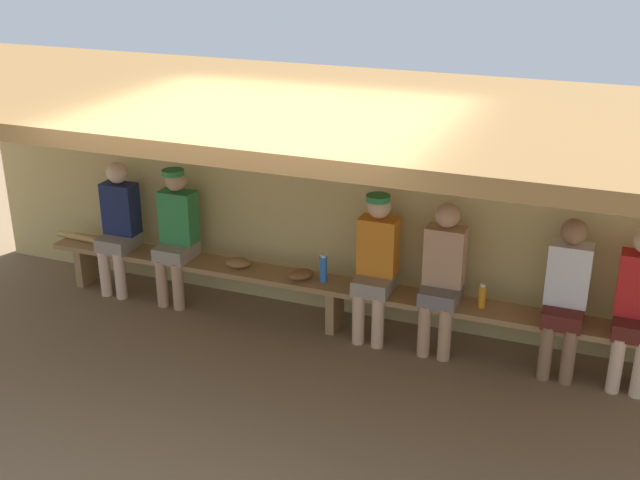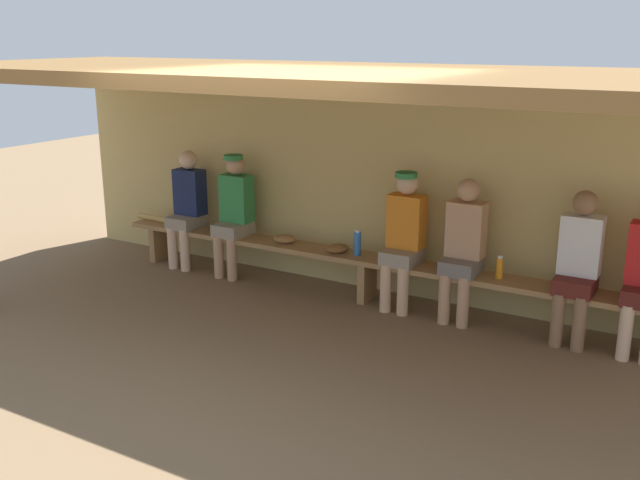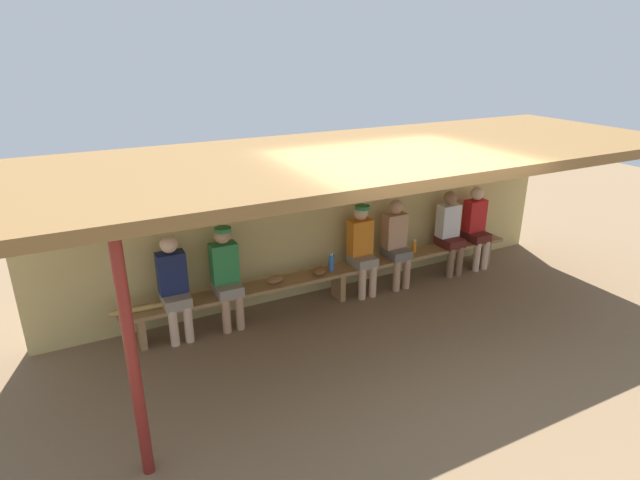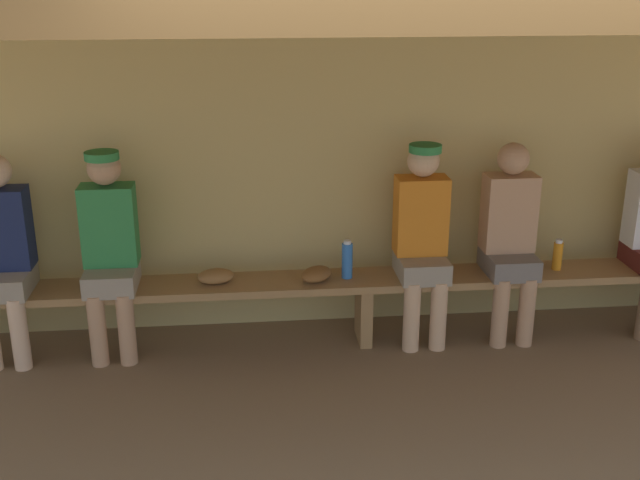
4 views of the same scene
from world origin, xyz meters
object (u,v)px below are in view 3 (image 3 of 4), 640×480
object	(u,v)px
player_shirtless_tan	(396,240)
baseball_glove_dark_brown	(275,280)
player_in_white	(362,246)
baseball_bat	(148,307)
water_bottle_clear	(331,262)
support_post	(133,364)
player_in_blue	(226,272)
baseball_glove_worn	(319,271)
water_bottle_blue	(414,246)
player_near_post	(450,229)
player_leftmost	(476,224)
bench	(339,274)
player_middle	(174,284)

from	to	relation	value
player_shirtless_tan	baseball_glove_dark_brown	size ratio (longest dim) A/B	5.56
player_in_white	baseball_glove_dark_brown	world-z (taller)	player_in_white
baseball_bat	water_bottle_clear	bearing A→B (deg)	3.57
support_post	player_in_white	xyz separation A→B (m)	(3.43, 2.10, -0.35)
player_in_blue	baseball_glove_worn	bearing A→B (deg)	-1.39
support_post	baseball_bat	size ratio (longest dim) A/B	2.49
water_bottle_blue	player_in_blue	bearing A→B (deg)	-179.88
support_post	player_shirtless_tan	bearing A→B (deg)	27.55
player_near_post	player_leftmost	size ratio (longest dim) A/B	1.00
baseball_glove_worn	bench	bearing A→B (deg)	-43.24
bench	player_middle	size ratio (longest dim) A/B	4.49
player_shirtless_tan	player_in_blue	size ratio (longest dim) A/B	0.99
bench	player_in_white	size ratio (longest dim) A/B	4.46
player_in_blue	player_leftmost	bearing A→B (deg)	-0.01
player_leftmost	water_bottle_clear	bearing A→B (deg)	179.98
player_leftmost	baseball_glove_dark_brown	size ratio (longest dim) A/B	5.56
player_leftmost	baseball_glove_worn	bearing A→B (deg)	-179.37
player_middle	water_bottle_blue	world-z (taller)	player_middle
player_in_white	player_leftmost	bearing A→B (deg)	-0.01
player_middle	water_bottle_clear	bearing A→B (deg)	0.02
player_shirtless_tan	baseball_bat	bearing A→B (deg)	-179.95
bench	baseball_glove_worn	size ratio (longest dim) A/B	25.00
support_post	player_near_post	size ratio (longest dim) A/B	1.65
player_leftmost	water_bottle_blue	xyz separation A→B (m)	(-1.21, 0.01, -0.17)
player_shirtless_tan	player_near_post	xyz separation A→B (m)	(1.02, 0.00, 0.00)
support_post	baseball_glove_worn	size ratio (longest dim) A/B	9.17
baseball_glove_dark_brown	baseball_glove_worn	bearing A→B (deg)	-12.53
player_in_white	player_near_post	bearing A→B (deg)	-0.02
bench	support_post	bearing A→B (deg)	-145.48
water_bottle_clear	baseball_bat	xyz separation A→B (m)	(-2.52, -0.00, -0.09)
player_leftmost	water_bottle_clear	xyz separation A→B (m)	(-2.66, 0.00, -0.14)
bench	baseball_glove_dark_brown	world-z (taller)	baseball_glove_dark_brown
player_in_blue	player_near_post	world-z (taller)	player_in_blue
support_post	player_in_blue	bearing A→B (deg)	56.12
support_post	bench	size ratio (longest dim) A/B	0.37
player_in_blue	player_middle	bearing A→B (deg)	-179.96
player_leftmost	water_bottle_blue	world-z (taller)	player_leftmost
player_in_blue	baseball_glove_dark_brown	xyz separation A→B (m)	(0.66, -0.00, -0.24)
player_in_blue	player_near_post	xyz separation A→B (m)	(3.64, -0.00, -0.02)
support_post	baseball_glove_dark_brown	bearing A→B (deg)	45.42
player_near_post	player_in_blue	bearing A→B (deg)	179.99
player_middle	baseball_glove_dark_brown	bearing A→B (deg)	-0.07
bench	player_leftmost	world-z (taller)	player_leftmost
support_post	player_near_post	distance (m)	5.48
player_shirtless_tan	baseball_glove_worn	distance (m)	1.32
player_shirtless_tan	baseball_glove_worn	world-z (taller)	player_shirtless_tan
support_post	baseball_bat	xyz separation A→B (m)	(0.41, 2.10, -0.61)
water_bottle_blue	baseball_bat	size ratio (longest dim) A/B	0.24
bench	water_bottle_clear	xyz separation A→B (m)	(-0.12, 0.00, 0.20)
bench	player_shirtless_tan	bearing A→B (deg)	0.18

